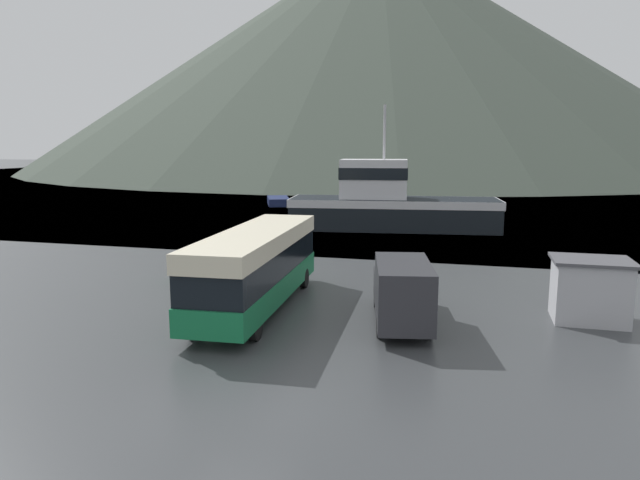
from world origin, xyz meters
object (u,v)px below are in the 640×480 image
object	(u,v)px
tour_bus	(257,265)
dock_kiosk	(590,290)
delivery_van	(402,290)
storage_bin	(187,271)
small_boat	(278,201)
fishing_boat	(389,204)

from	to	relation	value
tour_bus	dock_kiosk	bearing A→B (deg)	3.76
tour_bus	delivery_van	xyz separation A→B (m)	(5.95, -0.57, -0.52)
tour_bus	storage_bin	world-z (taller)	tour_bus
dock_kiosk	small_boat	distance (m)	44.77
tour_bus	delivery_van	world-z (taller)	tour_bus
tour_bus	dock_kiosk	size ratio (longest dim) A/B	3.81
fishing_boat	small_boat	world-z (taller)	fishing_boat
dock_kiosk	fishing_boat	bearing A→B (deg)	116.07
delivery_van	fishing_boat	distance (m)	24.51
dock_kiosk	small_boat	size ratio (longest dim) A/B	0.51
small_boat	fishing_boat	bearing A→B (deg)	111.48
tour_bus	storage_bin	bearing A→B (deg)	141.95
fishing_boat	dock_kiosk	bearing A→B (deg)	18.93
tour_bus	delivery_van	size ratio (longest dim) A/B	1.74
dock_kiosk	delivery_van	bearing A→B (deg)	-162.04
delivery_van	small_boat	world-z (taller)	delivery_van
tour_bus	fishing_boat	bearing A→B (deg)	81.51
tour_bus	fishing_boat	size ratio (longest dim) A/B	0.65
fishing_boat	storage_bin	world-z (taller)	fishing_boat
tour_bus	dock_kiosk	xyz separation A→B (m)	(12.78, 1.64, -0.60)
dock_kiosk	tour_bus	bearing A→B (deg)	-172.68
storage_bin	dock_kiosk	bearing A→B (deg)	-5.77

